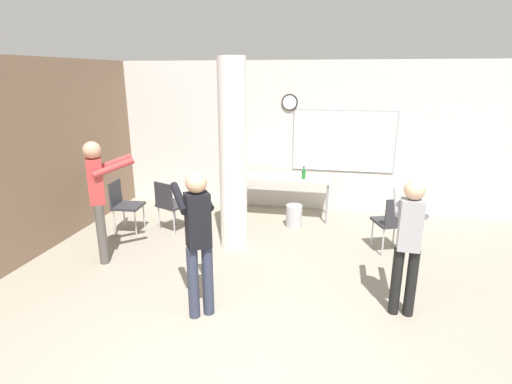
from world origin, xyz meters
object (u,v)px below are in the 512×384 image
(folding_table, at_px, (281,179))
(bottle_on_table, at_px, (304,174))
(chair_near_pillar, at_px, (170,202))
(chair_by_left_wall, at_px, (124,202))
(person_watching_back, at_px, (99,193))
(person_playing_front, at_px, (198,233))
(chair_mid_room, at_px, (393,220))
(person_playing_side, at_px, (409,237))

(folding_table, distance_m, bottle_on_table, 0.45)
(bottle_on_table, relative_size, chair_near_pillar, 0.28)
(chair_by_left_wall, bearing_deg, person_watching_back, -75.63)
(chair_by_left_wall, relative_size, person_playing_front, 0.53)
(chair_near_pillar, bearing_deg, person_watching_back, -111.58)
(folding_table, xyz_separation_m, chair_near_pillar, (-1.69, -1.12, -0.19))
(bottle_on_table, xyz_separation_m, person_watching_back, (-2.60, -2.27, 0.16))
(folding_table, xyz_separation_m, person_watching_back, (-2.18, -2.34, 0.31))
(chair_by_left_wall, xyz_separation_m, chair_near_pillar, (0.75, 0.16, 0.00))
(folding_table, xyz_separation_m, person_playing_front, (-0.41, -3.33, 0.26))
(person_watching_back, bearing_deg, chair_mid_room, 15.16)
(folding_table, relative_size, person_playing_side, 1.19)
(chair_mid_room, bearing_deg, folding_table, 145.77)
(person_watching_back, xyz_separation_m, person_playing_front, (1.76, -1.00, -0.05))
(bottle_on_table, xyz_separation_m, person_playing_front, (-0.83, -3.26, 0.12))
(chair_mid_room, distance_m, person_watching_back, 4.19)
(chair_mid_room, distance_m, person_playing_side, 1.67)
(bottle_on_table, distance_m, person_watching_back, 3.45)
(chair_near_pillar, height_order, person_playing_front, person_playing_front)
(chair_by_left_wall, height_order, chair_near_pillar, same)
(chair_near_pillar, bearing_deg, chair_by_left_wall, -168.24)
(chair_mid_room, xyz_separation_m, chair_near_pillar, (-3.53, 0.13, 0.00))
(chair_near_pillar, xyz_separation_m, person_watching_back, (-0.48, -1.22, 0.50))
(chair_by_left_wall, distance_m, person_watching_back, 1.20)
(bottle_on_table, relative_size, person_watching_back, 0.14)
(chair_by_left_wall, bearing_deg, chair_mid_room, 0.34)
(bottle_on_table, bearing_deg, person_playing_front, -104.36)
(bottle_on_table, height_order, person_playing_side, person_playing_side)
(chair_near_pillar, relative_size, person_playing_front, 0.53)
(bottle_on_table, xyz_separation_m, chair_near_pillar, (-2.12, -1.05, -0.34))
(folding_table, xyz_separation_m, person_playing_side, (1.77, -2.87, 0.21))
(chair_mid_room, relative_size, chair_near_pillar, 1.00)
(bottle_on_table, height_order, chair_by_left_wall, bottle_on_table)
(chair_mid_room, bearing_deg, person_playing_side, -92.58)
(chair_by_left_wall, relative_size, chair_mid_room, 1.00)
(person_watching_back, bearing_deg, folding_table, 47.08)
(bottle_on_table, bearing_deg, chair_mid_room, -39.74)
(folding_table, distance_m, chair_near_pillar, 2.04)
(person_watching_back, bearing_deg, chair_near_pillar, 68.42)
(chair_by_left_wall, distance_m, person_playing_side, 4.52)
(bottle_on_table, distance_m, person_playing_front, 3.37)
(folding_table, relative_size, chair_mid_room, 2.12)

